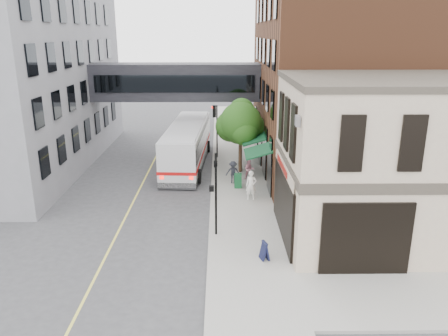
{
  "coord_description": "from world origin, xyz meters",
  "views": [
    {
      "loc": [
        0.58,
        -19.28,
        10.52
      ],
      "look_at": [
        0.84,
        3.84,
        3.28
      ],
      "focal_mm": 35.0,
      "sensor_mm": 36.0,
      "label": 1
    }
  ],
  "objects_px": {
    "pedestrian_a": "(251,185)",
    "pedestrian_c": "(233,172)",
    "pedestrian_b": "(249,170)",
    "sandwich_board": "(265,251)",
    "bus": "(187,143)",
    "newspaper_box": "(238,181)"
  },
  "relations": [
    {
      "from": "pedestrian_a",
      "to": "pedestrian_c",
      "type": "height_order",
      "value": "pedestrian_a"
    },
    {
      "from": "pedestrian_c",
      "to": "pedestrian_a",
      "type": "bearing_deg",
      "value": -65.55
    },
    {
      "from": "pedestrian_a",
      "to": "pedestrian_b",
      "type": "bearing_deg",
      "value": 88.76
    },
    {
      "from": "newspaper_box",
      "to": "sandwich_board",
      "type": "relative_size",
      "value": 1.1
    },
    {
      "from": "pedestrian_a",
      "to": "pedestrian_b",
      "type": "height_order",
      "value": "pedestrian_a"
    },
    {
      "from": "pedestrian_c",
      "to": "newspaper_box",
      "type": "xyz_separation_m",
      "value": [
        0.31,
        -0.95,
        -0.31
      ]
    },
    {
      "from": "bus",
      "to": "pedestrian_b",
      "type": "bearing_deg",
      "value": -40.8
    },
    {
      "from": "pedestrian_a",
      "to": "newspaper_box",
      "type": "xyz_separation_m",
      "value": [
        -0.75,
        2.27,
        -0.46
      ]
    },
    {
      "from": "bus",
      "to": "pedestrian_c",
      "type": "bearing_deg",
      "value": -54.19
    },
    {
      "from": "pedestrian_b",
      "to": "newspaper_box",
      "type": "bearing_deg",
      "value": -113.31
    },
    {
      "from": "pedestrian_a",
      "to": "sandwich_board",
      "type": "distance_m",
      "value": 7.79
    },
    {
      "from": "pedestrian_b",
      "to": "newspaper_box",
      "type": "height_order",
      "value": "pedestrian_b"
    },
    {
      "from": "bus",
      "to": "pedestrian_a",
      "type": "xyz_separation_m",
      "value": [
        4.64,
        -8.18,
        -0.76
      ]
    },
    {
      "from": "bus",
      "to": "pedestrian_a",
      "type": "relative_size",
      "value": 6.53
    },
    {
      "from": "pedestrian_c",
      "to": "newspaper_box",
      "type": "height_order",
      "value": "pedestrian_c"
    },
    {
      "from": "pedestrian_b",
      "to": "sandwich_board",
      "type": "bearing_deg",
      "value": -86.85
    },
    {
      "from": "bus",
      "to": "newspaper_box",
      "type": "bearing_deg",
      "value": -56.66
    },
    {
      "from": "pedestrian_b",
      "to": "pedestrian_c",
      "type": "relative_size",
      "value": 0.92
    },
    {
      "from": "pedestrian_b",
      "to": "pedestrian_c",
      "type": "bearing_deg",
      "value": -142.11
    },
    {
      "from": "pedestrian_a",
      "to": "sandwich_board",
      "type": "height_order",
      "value": "pedestrian_a"
    },
    {
      "from": "bus",
      "to": "pedestrian_a",
      "type": "bearing_deg",
      "value": -60.44
    },
    {
      "from": "bus",
      "to": "sandwich_board",
      "type": "relative_size",
      "value": 13.78
    }
  ]
}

